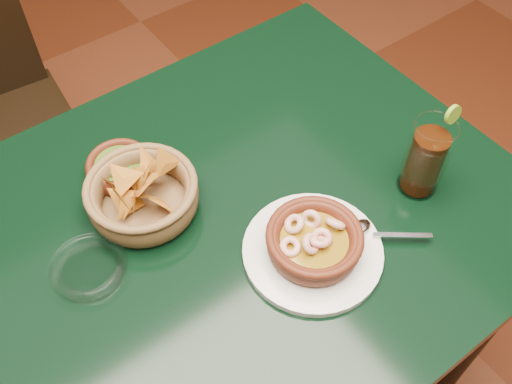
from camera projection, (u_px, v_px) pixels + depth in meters
dining_table at (186, 277)px, 1.01m from camera, size 1.20×0.80×0.75m
shrimp_plate at (314, 244)px, 0.90m from camera, size 0.29×0.23×0.07m
chip_basket at (143, 195)px, 0.95m from camera, size 0.22×0.22×0.13m
guacamole_ramekin at (119, 167)px, 1.00m from camera, size 0.14×0.14×0.05m
cola_drink at (426, 158)px, 0.95m from camera, size 0.15×0.15×0.17m
glass_ashtray at (88, 268)px, 0.89m from camera, size 0.13×0.13×0.03m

